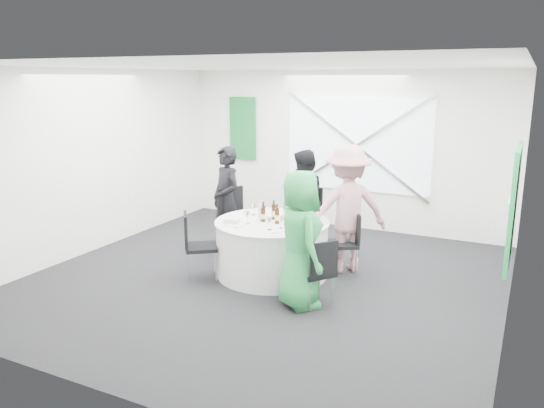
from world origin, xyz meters
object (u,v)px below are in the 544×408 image
at_px(chair_back_left, 234,215).
at_px(chair_front_right, 319,268).
at_px(chair_back_right, 348,238).
at_px(chair_front_left, 195,241).
at_px(person_man_back, 303,202).
at_px(person_woman_pink, 347,209).
at_px(banquet_table, 272,248).
at_px(clear_water_bottle, 261,212).
at_px(person_man_back_left, 226,200).
at_px(person_woman_green, 300,239).
at_px(chair_back, 305,215).
at_px(green_water_bottle, 286,211).

height_order(chair_back_left, chair_front_right, chair_back_left).
distance_m(chair_back_right, chair_front_left, 2.10).
bearing_deg(person_man_back, person_woman_pink, 60.74).
height_order(banquet_table, chair_front_right, chair_front_right).
relative_size(banquet_table, chair_front_left, 1.70).
bearing_deg(chair_back_right, clear_water_bottle, -93.63).
relative_size(person_man_back, clear_water_bottle, 5.78).
xyz_separation_m(banquet_table, chair_back_left, (-0.93, 0.57, 0.22)).
distance_m(person_man_back_left, person_woman_green, 2.29).
bearing_deg(chair_back_left, clear_water_bottle, -95.49).
distance_m(chair_back, chair_back_right, 1.04).
bearing_deg(chair_back_right, person_man_back_left, -121.78).
distance_m(person_man_back_left, green_water_bottle, 1.33).
bearing_deg(person_woman_pink, chair_back_left, -34.04).
height_order(green_water_bottle, clear_water_bottle, green_water_bottle).
height_order(chair_back_right, person_man_back, person_man_back).
relative_size(person_woman_green, clear_water_bottle, 5.91).
bearing_deg(person_woman_pink, banquet_table, -0.00).
bearing_deg(chair_front_right, green_water_bottle, -99.18).
relative_size(chair_front_left, clear_water_bottle, 3.31).
height_order(chair_back, chair_back_right, chair_back).
bearing_deg(chair_back_left, person_man_back, -29.04).
relative_size(chair_back, clear_water_bottle, 3.70).
distance_m(chair_back_left, person_man_back_left, 0.27).
relative_size(chair_back_left, green_water_bottle, 3.14).
distance_m(chair_back_right, person_woman_green, 1.34).
relative_size(chair_back_right, person_man_back_left, 0.52).
bearing_deg(chair_front_left, person_woman_pink, -90.46).
height_order(person_man_back_left, clear_water_bottle, person_man_back_left).
distance_m(banquet_table, chair_back_left, 1.11).
xyz_separation_m(chair_front_left, clear_water_bottle, (0.67, 0.62, 0.33)).
height_order(person_woman_pink, clear_water_bottle, person_woman_pink).
bearing_deg(person_man_back_left, person_woman_green, -7.80).
xyz_separation_m(banquet_table, chair_front_left, (-0.84, -0.62, 0.16)).
xyz_separation_m(person_man_back_left, green_water_bottle, (1.24, -0.48, 0.07)).
bearing_deg(person_woman_pink, chair_front_right, 59.45).
bearing_deg(person_woman_pink, person_woman_green, 49.84).
xyz_separation_m(chair_back, chair_front_right, (0.93, -1.81, -0.12)).
xyz_separation_m(chair_back_right, person_man_back, (-0.93, 0.57, 0.30)).
distance_m(person_man_back_left, person_man_back, 1.18).
height_order(person_man_back_left, person_woman_pink, person_woman_pink).
bearing_deg(person_woman_pink, person_man_back, -64.17).
bearing_deg(chair_front_left, chair_back, -64.05).
relative_size(person_woman_pink, clear_water_bottle, 6.43).
distance_m(chair_back_right, person_woman_pink, 0.41).
height_order(chair_back_left, person_man_back, person_man_back).
bearing_deg(chair_front_left, person_woman_green, -131.91).
height_order(chair_front_right, person_man_back, person_man_back).
distance_m(person_woman_pink, green_water_bottle, 0.86).
bearing_deg(clear_water_bottle, chair_back_right, 25.60).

